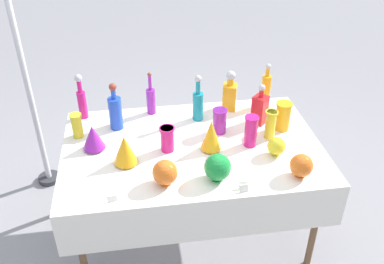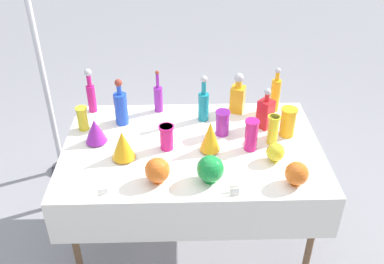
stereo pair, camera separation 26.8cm
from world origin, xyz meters
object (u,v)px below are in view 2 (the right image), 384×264
slender_vase_5 (82,118)px  round_bowl_0 (210,169)px  round_bowl_1 (157,170)px  slender_vase_0 (251,134)px  tall_bottle_0 (121,107)px  tall_bottle_2 (275,93)px  fluted_vase_1 (210,136)px  tall_bottle_1 (91,93)px  tall_bottle_3 (204,103)px  fluted_vase_0 (123,145)px  canopy_pole (42,68)px  fluted_vase_2 (95,131)px  slender_vase_1 (222,122)px  slender_vase_4 (288,121)px  round_bowl_2 (275,152)px  slender_vase_2 (273,129)px  square_decanter_0 (265,112)px  round_bowl_3 (297,174)px  tall_bottle_4 (158,97)px  slender_vase_3 (167,136)px  square_decanter_1 (238,96)px

slender_vase_5 → round_bowl_0: size_ratio=1.02×
round_bowl_1 → slender_vase_0: bearing=27.7°
tall_bottle_0 → tall_bottle_2: bearing=7.9°
fluted_vase_1 → tall_bottle_1: bearing=147.6°
tall_bottle_3 → fluted_vase_0: (-0.51, -0.44, -0.03)m
tall_bottle_1 → canopy_pole: 0.50m
fluted_vase_2 → fluted_vase_1: bearing=-9.0°
tall_bottle_0 → round_bowl_0: size_ratio=2.04×
slender_vase_1 → slender_vase_4: size_ratio=0.87×
tall_bottle_2 → round_bowl_2: 0.62m
slender_vase_0 → round_bowl_2: (0.13, -0.13, -0.05)m
tall_bottle_0 → slender_vase_2: 1.03m
fluted_vase_2 → fluted_vase_0: bearing=-42.9°
tall_bottle_2 → slender_vase_1: 0.51m
round_bowl_0 → round_bowl_2: 0.44m
tall_bottle_3 → slender_vase_4: size_ratio=1.70×
square_decanter_0 → round_bowl_3: (0.07, -0.61, -0.04)m
fluted_vase_2 → round_bowl_0: 0.82m
fluted_vase_2 → tall_bottle_0: bearing=58.3°
tall_bottle_3 → slender_vase_4: (0.54, -0.21, -0.02)m
tall_bottle_3 → slender_vase_2: tall_bottle_3 is taller
slender_vase_0 → round_bowl_2: slender_vase_0 is taller
slender_vase_4 → tall_bottle_1: bearing=165.1°
fluted_vase_0 → tall_bottle_3: bearing=41.0°
slender_vase_2 → slender_vase_4: bearing=38.3°
fluted_vase_2 → square_decanter_0: bearing=7.8°
tall_bottle_0 → slender_vase_1: bearing=-13.0°
slender_vase_4 → slender_vase_1: bearing=176.8°
slender_vase_1 → round_bowl_1: 0.63m
square_decanter_0 → tall_bottle_0: bearing=175.5°
square_decanter_0 → round_bowl_3: square_decanter_0 is taller
square_decanter_0 → slender_vase_4: square_decanter_0 is taller
round_bowl_0 → canopy_pole: canopy_pole is taller
tall_bottle_2 → slender_vase_5: bearing=-170.6°
fluted_vase_1 → round_bowl_1: (-0.32, -0.29, -0.03)m
fluted_vase_0 → round_bowl_2: bearing=-3.1°
tall_bottle_4 → slender_vase_4: (0.86, -0.34, -0.00)m
square_decanter_0 → slender_vase_5: (-1.22, 0.00, -0.02)m
tall_bottle_1 → slender_vase_3: size_ratio=2.00×
slender_vase_3 → round_bowl_2: slender_vase_3 is taller
tall_bottle_3 → canopy_pole: bearing=160.4°
tall_bottle_3 → slender_vase_1: tall_bottle_3 is taller
tall_bottle_4 → round_bowl_1: 0.80m
tall_bottle_1 → fluted_vase_0: tall_bottle_1 is taller
tall_bottle_1 → fluted_vase_1: size_ratio=1.60×
tall_bottle_1 → square_decanter_1: (1.04, -0.03, -0.02)m
slender_vase_0 → slender_vase_3: 0.53m
square_decanter_1 → round_bowl_1: (-0.54, -0.77, -0.05)m
square_decanter_1 → slender_vase_3: (-0.50, -0.45, -0.04)m
tall_bottle_1 → slender_vase_2: bearing=-20.0°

